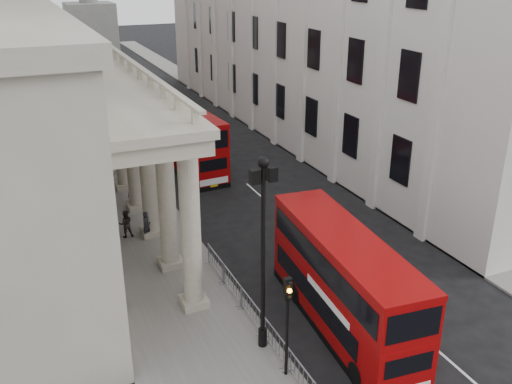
% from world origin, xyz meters
% --- Properties ---
extents(sidewalk_west, '(6.00, 140.00, 0.12)m').
position_xyz_m(sidewalk_west, '(-3.00, 30.00, 0.06)').
color(sidewalk_west, slate).
rests_on(sidewalk_west, ground).
extents(sidewalk_east, '(3.00, 140.00, 0.12)m').
position_xyz_m(sidewalk_east, '(13.50, 30.00, 0.06)').
color(sidewalk_east, slate).
rests_on(sidewalk_east, ground).
extents(kerb, '(0.20, 140.00, 0.14)m').
position_xyz_m(kerb, '(-0.05, 30.00, 0.07)').
color(kerb, slate).
rests_on(kerb, ground).
extents(lamp_post_south, '(1.05, 0.44, 8.32)m').
position_xyz_m(lamp_post_south, '(-0.60, 4.00, 4.91)').
color(lamp_post_south, black).
rests_on(lamp_post_south, sidewalk_west).
extents(lamp_post_mid, '(1.05, 0.44, 8.32)m').
position_xyz_m(lamp_post_mid, '(-0.60, 20.00, 4.91)').
color(lamp_post_mid, black).
rests_on(lamp_post_mid, sidewalk_west).
extents(lamp_post_north, '(1.05, 0.44, 8.32)m').
position_xyz_m(lamp_post_north, '(-0.60, 36.00, 4.91)').
color(lamp_post_north, black).
rests_on(lamp_post_north, sidewalk_west).
extents(traffic_light, '(0.28, 0.33, 4.30)m').
position_xyz_m(traffic_light, '(-0.50, 1.98, 3.11)').
color(traffic_light, black).
rests_on(traffic_light, sidewalk_west).
extents(crowd_barriers, '(0.50, 18.75, 1.10)m').
position_xyz_m(crowd_barriers, '(-0.35, 2.23, 0.67)').
color(crowd_barriers, gray).
rests_on(crowd_barriers, sidewalk_west).
extents(bus_near, '(3.31, 10.44, 4.44)m').
position_xyz_m(bus_near, '(3.18, 3.98, 2.32)').
color(bus_near, '#900607').
rests_on(bus_near, ground).
extents(bus_far, '(3.29, 10.86, 4.63)m').
position_xyz_m(bus_far, '(3.09, 26.63, 2.42)').
color(bus_far, '#900607').
rests_on(bus_far, ground).
extents(pedestrian_a, '(0.72, 0.66, 1.65)m').
position_xyz_m(pedestrian_a, '(-2.67, 15.59, 0.94)').
color(pedestrian_a, black).
rests_on(pedestrian_a, sidewalk_west).
extents(pedestrian_b, '(0.84, 0.67, 1.66)m').
position_xyz_m(pedestrian_b, '(-3.74, 16.29, 0.95)').
color(pedestrian_b, '#292321').
rests_on(pedestrian_b, sidewalk_west).
extents(pedestrian_c, '(1.03, 0.81, 1.84)m').
position_xyz_m(pedestrian_c, '(-2.26, 20.61, 1.04)').
color(pedestrian_c, black).
rests_on(pedestrian_c, sidewalk_west).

